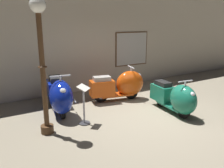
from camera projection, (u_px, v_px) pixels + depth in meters
ground_plane at (148, 119)px, 6.00m from camera, size 60.00×60.00×0.00m
showroom_back_wall at (92, 40)px, 8.23m from camera, size 18.00×0.24×3.55m
scooter_0 at (59, 95)px, 6.24m from camera, size 0.83×1.90×1.12m
scooter_1 at (122, 85)px, 7.31m from camera, size 1.78×0.84×1.05m
scooter_2 at (176, 98)px, 6.21m from camera, size 0.62×1.66×0.99m
lamppost at (42, 56)px, 4.81m from camera, size 0.32×0.32×2.88m
info_stanchion at (84, 108)px, 5.63m from camera, size 0.39×0.38×0.97m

